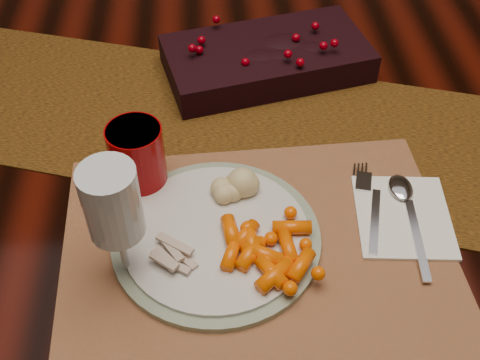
{
  "coord_description": "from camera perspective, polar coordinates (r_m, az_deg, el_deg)",
  "views": [
    {
      "loc": [
        -0.07,
        -0.8,
        1.38
      ],
      "look_at": [
        -0.03,
        -0.25,
        0.8
      ],
      "focal_mm": 45.0,
      "sensor_mm": 36.0,
      "label": 1
    }
  ],
  "objects": [
    {
      "name": "table_runner",
      "position": [
        0.94,
        4.29,
        4.43
      ],
      "size": [
        1.64,
        0.8,
        0.0
      ],
      "primitive_type": "cube",
      "rotation": [
        0.0,
        0.0,
        -0.3
      ],
      "color": "#371C08",
      "rests_on": "dining_table"
    },
    {
      "name": "mashed_potatoes",
      "position": [
        0.8,
        -0.72,
        -0.51
      ],
      "size": [
        0.09,
        0.08,
        0.04
      ],
      "primitive_type": null,
      "rotation": [
        0.0,
        0.0,
        -0.36
      ],
      "color": "#F2DC92",
      "rests_on": "dinner_plate"
    },
    {
      "name": "dinner_plate",
      "position": [
        0.78,
        -2.27,
        -5.41
      ],
      "size": [
        0.28,
        0.28,
        0.02
      ],
      "primitive_type": "cylinder",
      "rotation": [
        0.0,
        0.0,
        -0.02
      ],
      "color": "silver",
      "rests_on": "placemat_main"
    },
    {
      "name": "wine_glass",
      "position": [
        0.7,
        -11.51,
        -4.46
      ],
      "size": [
        0.08,
        0.08,
        0.18
      ],
      "primitive_type": null,
      "rotation": [
        0.0,
        0.0,
        0.31
      ],
      "color": "silver",
      "rests_on": "dining_table"
    },
    {
      "name": "placemat_main",
      "position": [
        0.78,
        1.68,
        -6.54
      ],
      "size": [
        0.51,
        0.39,
        0.0
      ],
      "primitive_type": "cube",
      "rotation": [
        0.0,
        0.0,
        0.04
      ],
      "color": "#806247",
      "rests_on": "dining_table"
    },
    {
      "name": "red_cup",
      "position": [
        0.83,
        -9.69,
        2.01
      ],
      "size": [
        0.09,
        0.09,
        0.1
      ],
      "primitive_type": "cylinder",
      "rotation": [
        0.0,
        0.0,
        -0.15
      ],
      "color": "#8C0305",
      "rests_on": "placemat_main"
    },
    {
      "name": "spoon",
      "position": [
        0.83,
        15.99,
        -3.89
      ],
      "size": [
        0.05,
        0.17,
        0.0
      ],
      "primitive_type": null,
      "rotation": [
        0.0,
        0.0,
        -0.08
      ],
      "color": "silver",
      "rests_on": "napkin"
    },
    {
      "name": "baby_carrots",
      "position": [
        0.75,
        2.29,
        -6.78
      ],
      "size": [
        0.14,
        0.13,
        0.02
      ],
      "primitive_type": null,
      "rotation": [
        0.0,
        0.0,
        0.34
      ],
      "color": "#F95900",
      "rests_on": "dinner_plate"
    },
    {
      "name": "floor",
      "position": [
        1.59,
        0.47,
        -13.35
      ],
      "size": [
        5.0,
        5.0,
        0.0
      ],
      "primitive_type": "plane",
      "color": "black",
      "rests_on": "ground"
    },
    {
      "name": "fork",
      "position": [
        0.83,
        12.4,
        -2.81
      ],
      "size": [
        0.06,
        0.15,
        0.0
      ],
      "primitive_type": null,
      "rotation": [
        0.0,
        0.0,
        -0.26
      ],
      "color": "silver",
      "rests_on": "napkin"
    },
    {
      "name": "turkey_shreds",
      "position": [
        0.75,
        -5.98,
        -7.06
      ],
      "size": [
        0.08,
        0.07,
        0.02
      ],
      "primitive_type": null,
      "rotation": [
        0.0,
        0.0,
        -0.25
      ],
      "color": "tan",
      "rests_on": "dinner_plate"
    },
    {
      "name": "centerpiece",
      "position": [
        1.04,
        2.56,
        11.81
      ],
      "size": [
        0.37,
        0.25,
        0.07
      ],
      "primitive_type": null,
      "rotation": [
        0.0,
        0.0,
        0.23
      ],
      "color": "black",
      "rests_on": "table_runner"
    },
    {
      "name": "dining_table",
      "position": [
        1.28,
        0.57,
        -4.86
      ],
      "size": [
        1.8,
        1.0,
        0.75
      ],
      "primitive_type": "cube",
      "color": "black",
      "rests_on": "floor"
    },
    {
      "name": "napkin",
      "position": [
        0.84,
        15.2,
        -3.35
      ],
      "size": [
        0.14,
        0.16,
        0.0
      ],
      "primitive_type": "cube",
      "rotation": [
        0.0,
        0.0,
        -0.09
      ],
      "color": "white",
      "rests_on": "placemat_main"
    }
  ]
}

